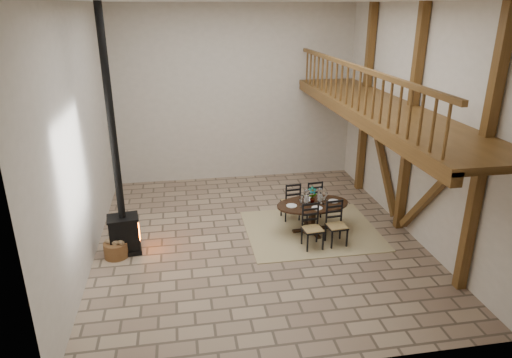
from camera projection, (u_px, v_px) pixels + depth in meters
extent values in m
plane|color=#9A8266|center=(258.00, 238.00, 10.28)|extent=(8.00, 8.00, 0.00)
cube|color=beige|center=(234.00, 95.00, 13.08)|extent=(7.00, 0.02, 5.00)
cube|color=beige|center=(313.00, 211.00, 5.71)|extent=(7.00, 0.02, 5.00)
cube|color=beige|center=(80.00, 138.00, 8.84)|extent=(0.02, 8.00, 5.00)
cube|color=beige|center=(416.00, 124.00, 9.94)|extent=(0.02, 8.00, 5.00)
cube|color=white|center=(258.00, 0.00, 8.50)|extent=(7.00, 8.00, 0.02)
cube|color=brown|center=(482.00, 160.00, 7.62)|extent=(0.18, 0.18, 5.00)
cube|color=brown|center=(410.00, 124.00, 9.93)|extent=(0.18, 0.18, 5.00)
cube|color=brown|center=(366.00, 102.00, 12.23)|extent=(0.18, 0.18, 5.00)
cube|color=brown|center=(434.00, 192.00, 9.17)|extent=(0.14, 2.16, 2.54)
cube|color=brown|center=(381.00, 155.00, 11.47)|extent=(0.14, 2.16, 2.54)
cube|color=brown|center=(412.00, 110.00, 9.82)|extent=(0.20, 7.80, 0.20)
cube|color=brown|center=(383.00, 109.00, 9.69)|extent=(1.60, 7.80, 0.12)
cube|color=brown|center=(351.00, 115.00, 9.62)|extent=(0.18, 7.80, 0.22)
cube|color=brown|center=(355.00, 67.00, 9.26)|extent=(0.09, 7.60, 0.09)
cube|color=brown|center=(353.00, 87.00, 9.41)|extent=(0.06, 7.60, 0.86)
cube|color=tan|center=(311.00, 230.00, 10.62)|extent=(3.00, 2.50, 0.02)
ellipsoid|color=black|center=(313.00, 204.00, 10.38)|extent=(1.76, 1.16, 0.04)
cylinder|color=black|center=(312.00, 218.00, 10.51)|extent=(0.17, 0.17, 0.61)
cylinder|color=black|center=(312.00, 229.00, 10.60)|extent=(0.52, 0.52, 0.06)
cube|color=tan|center=(313.00, 229.00, 9.73)|extent=(0.44, 0.42, 0.04)
cube|color=black|center=(312.00, 239.00, 9.81)|extent=(0.42, 0.42, 0.43)
cube|color=black|center=(310.00, 215.00, 9.80)|extent=(0.35, 0.07, 0.55)
cube|color=tan|center=(337.00, 226.00, 9.86)|extent=(0.44, 0.42, 0.04)
cube|color=black|center=(336.00, 236.00, 9.94)|extent=(0.42, 0.42, 0.43)
cube|color=black|center=(334.00, 212.00, 9.93)|extent=(0.35, 0.07, 0.55)
cube|color=tan|center=(290.00, 202.00, 11.07)|extent=(0.44, 0.42, 0.04)
cube|color=black|center=(290.00, 211.00, 11.15)|extent=(0.42, 0.42, 0.43)
cube|color=black|center=(293.00, 195.00, 10.82)|extent=(0.35, 0.07, 0.55)
cube|color=tan|center=(312.00, 200.00, 11.20)|extent=(0.44, 0.42, 0.04)
cube|color=black|center=(311.00, 208.00, 11.28)|extent=(0.42, 0.42, 0.43)
cube|color=black|center=(315.00, 193.00, 10.95)|extent=(0.35, 0.07, 0.55)
cube|color=silver|center=(313.00, 203.00, 10.37)|extent=(1.35, 0.76, 0.01)
cube|color=white|center=(313.00, 200.00, 10.34)|extent=(0.85, 0.35, 0.18)
cylinder|color=white|center=(306.00, 197.00, 10.27)|extent=(0.12, 0.12, 0.34)
cylinder|color=white|center=(320.00, 196.00, 10.35)|extent=(0.12, 0.12, 0.34)
cylinder|color=silver|center=(306.00, 201.00, 10.31)|extent=(0.06, 0.06, 0.16)
cylinder|color=silver|center=(320.00, 200.00, 10.39)|extent=(0.06, 0.06, 0.16)
imported|color=#4C723F|center=(312.00, 195.00, 10.35)|extent=(0.22, 0.16, 0.39)
cube|color=black|center=(126.00, 250.00, 9.70)|extent=(0.70, 0.57, 0.10)
cube|color=black|center=(124.00, 233.00, 9.56)|extent=(0.64, 0.51, 0.69)
cube|color=#FF590C|center=(139.00, 231.00, 9.64)|extent=(0.05, 0.28, 0.28)
cube|color=black|center=(122.00, 218.00, 9.43)|extent=(0.68, 0.56, 0.04)
cylinder|color=black|center=(111.00, 118.00, 8.67)|extent=(0.15, 0.15, 4.17)
cylinder|color=brown|center=(116.00, 250.00, 9.48)|extent=(0.50, 0.50, 0.33)
cube|color=#9B8456|center=(115.00, 241.00, 9.41)|extent=(0.27, 0.27, 0.10)
cube|color=#9B8456|center=(123.00, 227.00, 10.56)|extent=(0.49, 0.56, 0.23)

